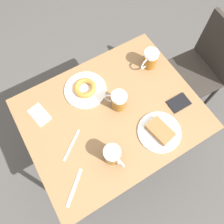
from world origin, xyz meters
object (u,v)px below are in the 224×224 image
at_px(beer_mug_center, 118,101).
at_px(fork, 72,145).
at_px(beer_mug_right, 113,155).
at_px(knife, 74,187).
at_px(beer_mug_left, 150,59).
at_px(chair, 204,65).
at_px(plate_with_donut, 85,89).
at_px(napkin_folded, 40,115).
at_px(passport_near_edge, 179,103).
at_px(plate_with_cake, 160,131).

distance_m(beer_mug_center, fork, 0.36).
relative_size(beer_mug_right, knife, 0.85).
bearing_deg(beer_mug_left, chair, 77.50).
bearing_deg(chair, beer_mug_center, -83.18).
height_order(plate_with_donut, beer_mug_center, beer_mug_center).
height_order(chair, knife, chair).
relative_size(plate_with_donut, beer_mug_left, 1.97).
height_order(chair, plate_with_donut, chair).
relative_size(napkin_folded, passport_near_edge, 1.16).
distance_m(plate_with_cake, plate_with_donut, 0.50).
bearing_deg(plate_with_donut, passport_near_edge, 50.16).
xyz_separation_m(fork, passport_near_edge, (0.10, 0.66, 0.00)).
bearing_deg(knife, fork, 156.83).
xyz_separation_m(beer_mug_right, napkin_folded, (-0.43, -0.24, -0.06)).
relative_size(beer_mug_center, passport_near_edge, 0.95).
distance_m(plate_with_donut, knife, 0.56).
relative_size(plate_with_cake, napkin_folded, 1.65).
bearing_deg(beer_mug_right, fork, -137.68).
bearing_deg(beer_mug_center, passport_near_edge, 61.23).
distance_m(plate_with_donut, passport_near_edge, 0.56).
height_order(plate_with_donut, fork, plate_with_donut).
distance_m(beer_mug_right, knife, 0.25).
relative_size(plate_with_cake, plate_with_donut, 0.95).
bearing_deg(chair, beer_mug_left, -98.29).
bearing_deg(beer_mug_left, plate_with_donut, -95.95).
xyz_separation_m(plate_with_cake, plate_with_donut, (-0.45, -0.23, 0.00)).
relative_size(plate_with_donut, beer_mug_center, 2.12).
bearing_deg(napkin_folded, beer_mug_right, 28.72).
xyz_separation_m(beer_mug_center, knife, (0.28, -0.43, -0.06)).
height_order(plate_with_donut, passport_near_edge, plate_with_donut).
relative_size(plate_with_donut, passport_near_edge, 2.01).
bearing_deg(beer_mug_right, beer_mug_left, 127.78).
height_order(beer_mug_center, passport_near_edge, beer_mug_center).
height_order(plate_with_cake, passport_near_edge, plate_with_cake).
bearing_deg(knife, beer_mug_right, 97.24).
distance_m(chair, beer_mug_right, 1.06).
bearing_deg(plate_with_cake, plate_with_donut, -153.16).
bearing_deg(knife, napkin_folded, 178.93).
bearing_deg(beer_mug_center, plate_with_donut, -148.01).
xyz_separation_m(plate_with_donut, beer_mug_left, (0.05, 0.43, 0.04)).
bearing_deg(chair, fork, -80.17).
xyz_separation_m(beer_mug_center, passport_near_edge, (0.17, 0.32, -0.06)).
xyz_separation_m(chair, beer_mug_center, (0.04, -0.80, 0.28)).
bearing_deg(beer_mug_center, fork, -77.56).
bearing_deg(beer_mug_right, napkin_folded, -151.28).
xyz_separation_m(napkin_folded, knife, (0.46, -0.01, -0.00)).
bearing_deg(beer_mug_center, beer_mug_right, -37.01).
bearing_deg(chair, plate_with_donut, -95.20).
relative_size(napkin_folded, knife, 0.96).
distance_m(beer_mug_left, knife, 0.86).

